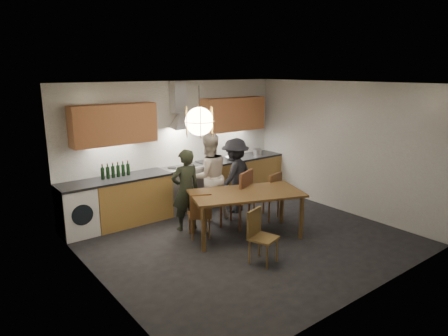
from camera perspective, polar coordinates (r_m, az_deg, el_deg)
ground at (r=6.93m, az=3.22°, el=-10.11°), size 5.00×5.00×0.00m
room_shell at (r=6.43m, az=3.42°, el=3.94°), size 5.02×4.52×2.61m
counter_run at (r=8.26m, az=-5.49°, el=-2.82°), size 5.00×0.62×0.90m
range_stove at (r=8.25m, az=-5.61°, el=-2.91°), size 0.90×0.60×0.92m
wall_fixtures at (r=8.06m, az=-6.31°, el=7.08°), size 4.30×0.54×1.10m
pendant_lamp at (r=5.69m, az=-3.53°, el=6.66°), size 0.43×0.43×0.70m
dining_table at (r=6.81m, az=3.21°, el=-4.21°), size 2.09×1.54×0.79m
chair_back_left at (r=6.80m, az=-3.46°, el=-6.34°), size 0.49×0.49×0.81m
chair_back_mid at (r=7.23m, az=2.33°, el=-3.88°), size 0.63×0.63×1.06m
chair_back_right at (r=7.68m, az=6.65°, el=-3.52°), size 0.51×0.51×0.92m
chair_front at (r=6.01m, az=5.05°, el=-9.17°), size 0.46×0.46×0.81m
person_left at (r=7.12m, az=-5.50°, el=-3.15°), size 0.58×0.42×1.48m
person_mid at (r=7.60m, az=-2.21°, el=-1.24°), size 0.92×0.77×1.66m
person_right at (r=7.99m, az=1.61°, el=-1.08°), size 1.11×0.87×1.50m
mixing_bowl at (r=8.70m, az=1.14°, el=1.40°), size 0.36×0.36×0.07m
stock_pot at (r=9.24m, az=4.79°, el=2.27°), size 0.20×0.20×0.13m
wine_bottles at (r=7.54m, az=-15.24°, el=-0.25°), size 0.55×0.07×0.28m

